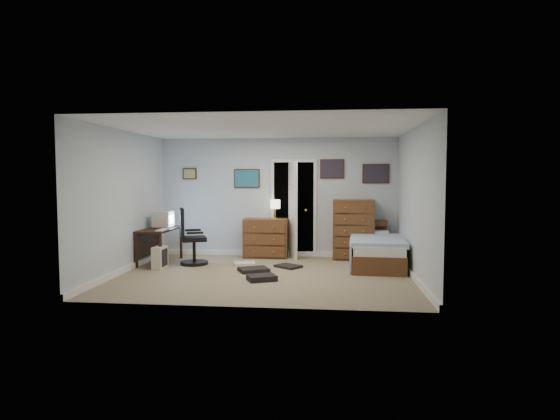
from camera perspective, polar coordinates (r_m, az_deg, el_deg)
The scene contains 15 objects.
floor at distance 8.10m, azimuth -1.90°, elevation -7.99°, with size 5.00×4.00×0.02m, color gray.
computer_desk at distance 9.48m, azimuth -14.90°, elevation -3.12°, with size 0.57×1.19×0.68m.
crt_monitor at distance 9.55m, azimuth -14.05°, elevation -1.10°, with size 0.36×0.33×0.32m.
keyboard at distance 9.05m, azimuth -14.18°, elevation -2.38°, with size 0.14×0.36×0.02m, color beige.
pc_tower at distance 8.92m, azimuth -14.44°, elevation -5.62°, with size 0.20×0.38×0.41m.
office_chair at distance 9.13m, azimuth -10.82°, elevation -3.95°, with size 0.68×0.68×1.09m.
media_stack at distance 10.64m, azimuth -12.77°, elevation -3.17°, with size 0.15×0.15×0.73m, color maroon.
low_dresser at distance 9.80m, azimuth -1.75°, elevation -3.43°, with size 0.91×0.46×0.81m, color #55311A.
table_lamp at distance 9.71m, azimuth -0.58°, elevation 0.64°, with size 0.21×0.21×0.40m.
doorway at distance 10.17m, azimuth 1.80°, elevation 0.22°, with size 0.96×1.12×2.05m.
tall_dresser at distance 9.67m, azimuth 8.95°, elevation -2.37°, with size 0.83×0.49×1.22m, color #55311A.
headboard_bookcase at distance 9.82m, azimuth 10.35°, elevation -3.39°, with size 0.89×0.26×0.79m.
bed at distance 9.01m, azimuth 11.67°, elevation -4.95°, with size 1.08×1.89×0.60m.
wall_posters at distance 9.84m, azimuth 2.97°, elevation 4.43°, with size 4.38×0.04×0.60m.
floor_clutter at distance 8.32m, azimuth -2.41°, elevation -7.36°, with size 1.36×1.72×0.09m.
Camera 1 is at (1.10, -7.85, 1.67)m, focal length 30.00 mm.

